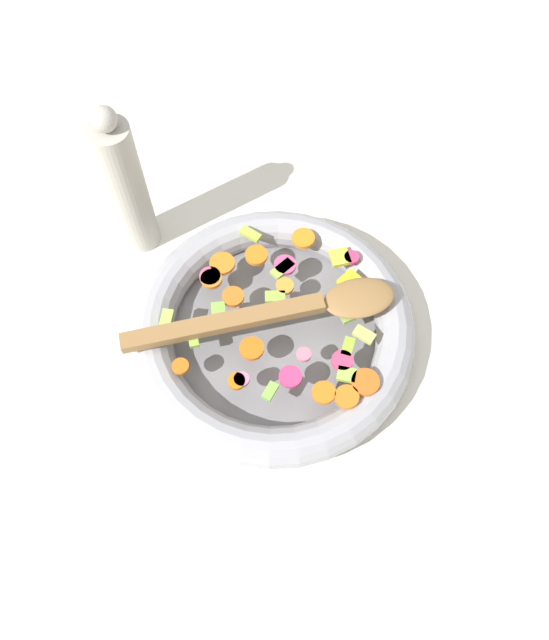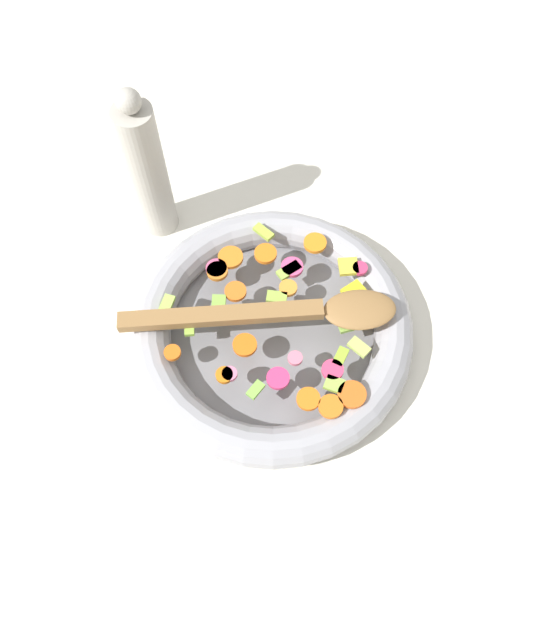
% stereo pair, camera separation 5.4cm
% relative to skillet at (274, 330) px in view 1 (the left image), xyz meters
% --- Properties ---
extents(ground_plane, '(4.00, 4.00, 0.00)m').
position_rel_skillet_xyz_m(ground_plane, '(0.00, 0.00, -0.02)').
color(ground_plane, silver).
extents(skillet, '(0.36, 0.36, 0.05)m').
position_rel_skillet_xyz_m(skillet, '(0.00, 0.00, 0.00)').
color(skillet, slate).
rests_on(skillet, ground_plane).
extents(chopped_vegetables, '(0.28, 0.28, 0.01)m').
position_rel_skillet_xyz_m(chopped_vegetables, '(0.02, 0.01, 0.03)').
color(chopped_vegetables, orange).
rests_on(chopped_vegetables, skillet).
extents(wooden_spoon, '(0.34, 0.06, 0.01)m').
position_rel_skillet_xyz_m(wooden_spoon, '(0.02, 0.00, 0.04)').
color(wooden_spoon, olive).
rests_on(wooden_spoon, chopped_vegetables).
extents(pepper_mill, '(0.05, 0.05, 0.24)m').
position_rel_skillet_xyz_m(pepper_mill, '(-0.16, 0.18, 0.09)').
color(pepper_mill, '#B2ADA3').
rests_on(pepper_mill, ground_plane).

